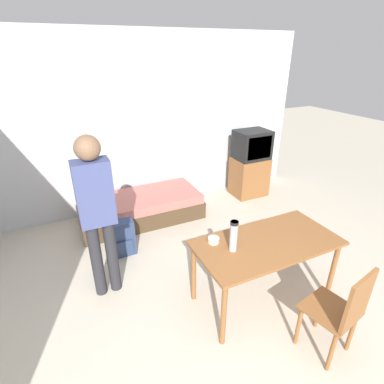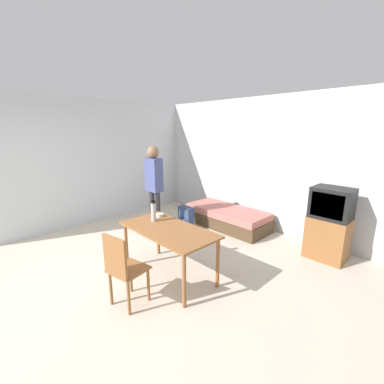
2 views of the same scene
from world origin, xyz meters
name	(u,v)px [view 1 (image 1 of 2)]	position (x,y,z in m)	size (l,w,h in m)	color
wall_back	(136,126)	(0.00, 3.90, 1.35)	(5.80, 0.06, 2.70)	silver
daybed	(141,208)	(-0.15, 3.38, 0.20)	(1.84, 0.81, 0.40)	#4C3823
tv	(250,164)	(1.88, 3.42, 0.58)	(0.59, 0.46, 1.18)	brown
dining_table	(266,248)	(0.52, 1.24, 0.64)	(1.43, 0.72, 0.73)	brown
wooden_chair	(342,310)	(0.67, 0.44, 0.51)	(0.46, 0.46, 0.92)	brown
person_standing	(97,208)	(-0.93, 2.05, 1.03)	(0.34, 0.23, 1.75)	#28282D
thermos_flask	(234,235)	(0.14, 1.27, 0.89)	(0.08, 0.08, 0.31)	#B7B7BC
mate_bowl	(214,240)	(0.04, 1.45, 0.75)	(0.12, 0.12, 0.05)	beige
backpack	(121,239)	(-0.64, 2.62, 0.24)	(0.33, 0.20, 0.48)	navy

